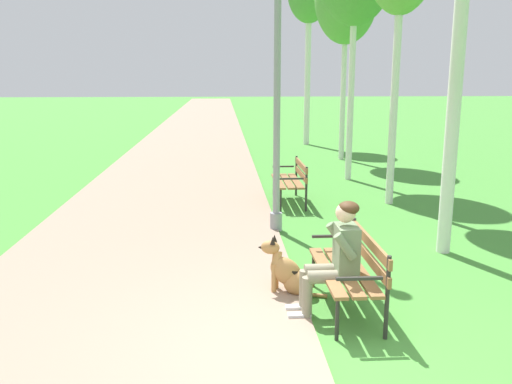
{
  "coord_description": "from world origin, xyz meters",
  "views": [
    {
      "loc": [
        -1.05,
        -4.47,
        2.52
      ],
      "look_at": [
        -0.58,
        3.0,
        0.9
      ],
      "focal_mm": 38.02,
      "sensor_mm": 36.0,
      "label": 1
    }
  ],
  "objects_px": {
    "park_bench_near": "(352,265)",
    "lamp_post_near": "(277,80)",
    "dog_shepherd": "(290,274)",
    "person_seated_on_near_bench": "(336,254)",
    "park_bench_mid": "(292,178)"
  },
  "relations": [
    {
      "from": "park_bench_near",
      "to": "dog_shepherd",
      "type": "bearing_deg",
      "value": 143.78
    },
    {
      "from": "park_bench_near",
      "to": "dog_shepherd",
      "type": "distance_m",
      "value": 0.8
    },
    {
      "from": "person_seated_on_near_bench",
      "to": "dog_shepherd",
      "type": "height_order",
      "value": "person_seated_on_near_bench"
    },
    {
      "from": "dog_shepherd",
      "to": "park_bench_near",
      "type": "bearing_deg",
      "value": -36.22
    },
    {
      "from": "person_seated_on_near_bench",
      "to": "park_bench_mid",
      "type": "bearing_deg",
      "value": 87.73
    },
    {
      "from": "park_bench_near",
      "to": "person_seated_on_near_bench",
      "type": "relative_size",
      "value": 1.2
    },
    {
      "from": "dog_shepherd",
      "to": "lamp_post_near",
      "type": "height_order",
      "value": "lamp_post_near"
    },
    {
      "from": "dog_shepherd",
      "to": "lamp_post_near",
      "type": "distance_m",
      "value": 3.46
    },
    {
      "from": "person_seated_on_near_bench",
      "to": "dog_shepherd",
      "type": "relative_size",
      "value": 1.54
    },
    {
      "from": "person_seated_on_near_bench",
      "to": "dog_shepherd",
      "type": "distance_m",
      "value": 0.82
    },
    {
      "from": "lamp_post_near",
      "to": "park_bench_mid",
      "type": "bearing_deg",
      "value": 75.21
    },
    {
      "from": "person_seated_on_near_bench",
      "to": "lamp_post_near",
      "type": "height_order",
      "value": "lamp_post_near"
    },
    {
      "from": "park_bench_near",
      "to": "lamp_post_near",
      "type": "relative_size",
      "value": 0.32
    },
    {
      "from": "person_seated_on_near_bench",
      "to": "lamp_post_near",
      "type": "relative_size",
      "value": 0.26
    },
    {
      "from": "park_bench_mid",
      "to": "dog_shepherd",
      "type": "bearing_deg",
      "value": -97.6
    }
  ]
}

